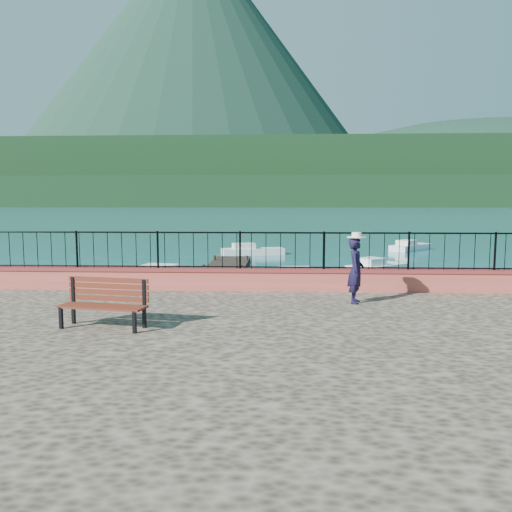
# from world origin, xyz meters

# --- Properties ---
(ground) EXTENTS (2000.00, 2000.00, 0.00)m
(ground) POSITION_xyz_m (0.00, 0.00, 0.00)
(ground) COLOR #19596B
(ground) RESTS_ON ground
(parapet) EXTENTS (28.00, 0.46, 0.58)m
(parapet) POSITION_xyz_m (0.00, 3.70, 1.49)
(parapet) COLOR #C94E48
(parapet) RESTS_ON promenade
(railing) EXTENTS (27.00, 0.05, 0.95)m
(railing) POSITION_xyz_m (0.00, 3.70, 2.25)
(railing) COLOR black
(railing) RESTS_ON parapet
(dock) EXTENTS (2.00, 16.00, 0.30)m
(dock) POSITION_xyz_m (-2.00, 12.00, 0.15)
(dock) COLOR #2D231C
(dock) RESTS_ON ground
(far_forest) EXTENTS (900.00, 60.00, 18.00)m
(far_forest) POSITION_xyz_m (0.00, 300.00, 9.00)
(far_forest) COLOR black
(far_forest) RESTS_ON ground
(foothills) EXTENTS (900.00, 120.00, 44.00)m
(foothills) POSITION_xyz_m (0.00, 360.00, 22.00)
(foothills) COLOR black
(foothills) RESTS_ON ground
(volcano) EXTENTS (560.00, 560.00, 380.00)m
(volcano) POSITION_xyz_m (-120.00, 700.00, 190.00)
(volcano) COLOR #142D23
(volcano) RESTS_ON ground
(companion_hill) EXTENTS (448.00, 384.00, 180.00)m
(companion_hill) POSITION_xyz_m (220.00, 560.00, 0.00)
(companion_hill) COLOR #142D23
(companion_hill) RESTS_ON ground
(park_bench) EXTENTS (1.71, 0.82, 0.91)m
(park_bench) POSITION_xyz_m (-2.52, -0.41, 1.48)
(park_bench) COLOR black
(park_bench) RESTS_ON promenade
(person) EXTENTS (0.48, 0.62, 1.53)m
(person) POSITION_xyz_m (2.51, 2.12, 1.96)
(person) COLOR black
(person) RESTS_ON promenade
(hat) EXTENTS (0.44, 0.44, 0.12)m
(hat) POSITION_xyz_m (2.51, 2.12, 2.79)
(hat) COLOR white
(hat) RESTS_ON person
(boat_0) EXTENTS (4.28, 2.02, 0.80)m
(boat_0) POSITION_xyz_m (-3.94, 12.04, 0.40)
(boat_0) COLOR silver
(boat_0) RESTS_ON ground
(boat_1) EXTENTS (3.83, 1.74, 0.80)m
(boat_1) POSITION_xyz_m (1.97, 11.58, 0.40)
(boat_1) COLOR silver
(boat_1) RESTS_ON ground
(boat_2) EXTENTS (3.38, 3.07, 0.80)m
(boat_2) POSITION_xyz_m (5.61, 15.51, 0.40)
(boat_2) COLOR silver
(boat_2) RESTS_ON ground
(boat_4) EXTENTS (4.30, 2.34, 0.80)m
(boat_4) POSITION_xyz_m (-1.08, 23.67, 0.40)
(boat_4) COLOR silver
(boat_4) RESTS_ON ground
(boat_5) EXTENTS (3.57, 3.70, 0.80)m
(boat_5) POSITION_xyz_m (10.22, 27.26, 0.40)
(boat_5) COLOR silver
(boat_5) RESTS_ON ground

